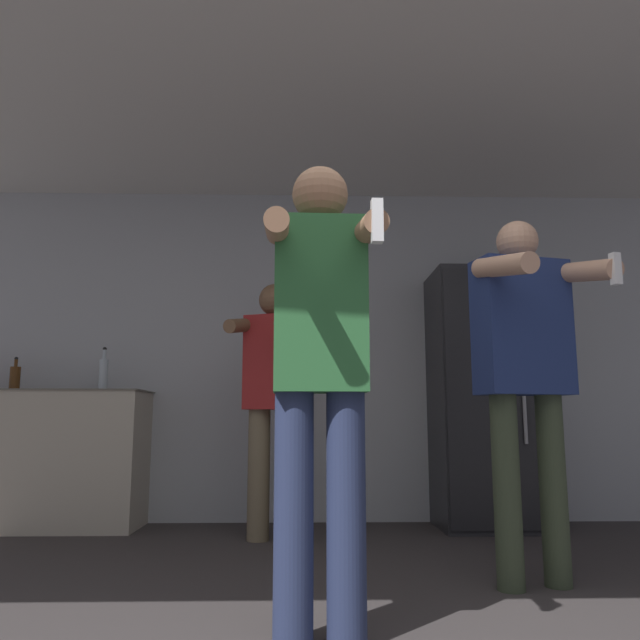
{
  "coord_description": "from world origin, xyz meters",
  "views": [
    {
      "loc": [
        -0.06,
        -1.58,
        0.75
      ],
      "look_at": [
        -0.0,
        0.66,
        1.11
      ],
      "focal_mm": 35.0,
      "sensor_mm": 36.0,
      "label": 1
    }
  ],
  "objects_px": {
    "bottle_clear_vodka": "(15,378)",
    "person_spectator_back": "(273,393)",
    "bottle_brown_liquor": "(103,373)",
    "person_man_side": "(525,358)",
    "refrigerator": "(480,397)",
    "person_woman_foreground": "(320,362)"
  },
  "relations": [
    {
      "from": "person_man_side",
      "to": "bottle_clear_vodka",
      "type": "bearing_deg",
      "value": 152.41
    },
    {
      "from": "person_woman_foreground",
      "to": "bottle_clear_vodka",
      "type": "bearing_deg",
      "value": 132.58
    },
    {
      "from": "bottle_clear_vodka",
      "to": "person_spectator_back",
      "type": "relative_size",
      "value": 0.15
    },
    {
      "from": "bottle_brown_liquor",
      "to": "refrigerator",
      "type": "bearing_deg",
      "value": -1.21
    },
    {
      "from": "person_spectator_back",
      "to": "bottle_clear_vodka",
      "type": "bearing_deg",
      "value": 165.31
    },
    {
      "from": "person_woman_foreground",
      "to": "person_spectator_back",
      "type": "bearing_deg",
      "value": 97.92
    },
    {
      "from": "person_spectator_back",
      "to": "bottle_brown_liquor",
      "type": "bearing_deg",
      "value": 158.5
    },
    {
      "from": "person_woman_foreground",
      "to": "person_man_side",
      "type": "xyz_separation_m",
      "value": [
        0.99,
        0.7,
        0.09
      ]
    },
    {
      "from": "refrigerator",
      "to": "person_spectator_back",
      "type": "relative_size",
      "value": 1.11
    },
    {
      "from": "bottle_clear_vodka",
      "to": "person_spectator_back",
      "type": "height_order",
      "value": "person_spectator_back"
    },
    {
      "from": "refrigerator",
      "to": "person_man_side",
      "type": "height_order",
      "value": "refrigerator"
    },
    {
      "from": "person_woman_foreground",
      "to": "person_spectator_back",
      "type": "distance_m",
      "value": 1.86
    },
    {
      "from": "bottle_brown_liquor",
      "to": "person_man_side",
      "type": "xyz_separation_m",
      "value": [
        2.51,
        -1.64,
        -0.05
      ]
    },
    {
      "from": "bottle_brown_liquor",
      "to": "person_woman_foreground",
      "type": "xyz_separation_m",
      "value": [
        1.51,
        -2.34,
        -0.14
      ]
    },
    {
      "from": "refrigerator",
      "to": "person_man_side",
      "type": "distance_m",
      "value": 1.6
    },
    {
      "from": "refrigerator",
      "to": "person_spectator_back",
      "type": "height_order",
      "value": "refrigerator"
    },
    {
      "from": "refrigerator",
      "to": "person_spectator_back",
      "type": "xyz_separation_m",
      "value": [
        -1.47,
        -0.44,
        0.01
      ]
    },
    {
      "from": "bottle_clear_vodka",
      "to": "person_spectator_back",
      "type": "distance_m",
      "value": 1.96
    },
    {
      "from": "bottle_brown_liquor",
      "to": "person_woman_foreground",
      "type": "bearing_deg",
      "value": -57.05
    },
    {
      "from": "person_spectator_back",
      "to": "refrigerator",
      "type": "bearing_deg",
      "value": 16.6
    },
    {
      "from": "bottle_brown_liquor",
      "to": "person_spectator_back",
      "type": "distance_m",
      "value": 1.36
    },
    {
      "from": "bottle_clear_vodka",
      "to": "person_man_side",
      "type": "bearing_deg",
      "value": -27.59
    }
  ]
}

